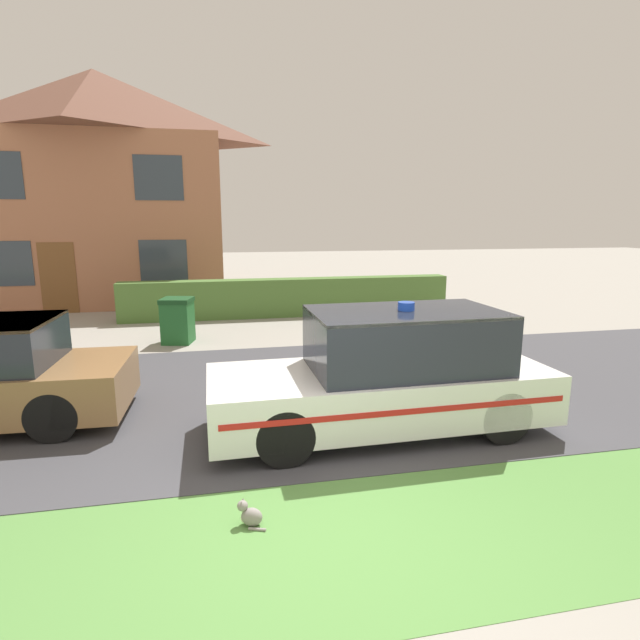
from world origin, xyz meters
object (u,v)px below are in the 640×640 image
Objects in this scene: police_car at (389,374)px; cat at (250,515)px; wheelie_bin at (178,320)px; house_left at (102,186)px.

police_car is 2.71m from cat.
police_car is 17.71× the size of cat.
wheelie_bin reaches higher than cat.
wheelie_bin is (2.85, -7.35, -3.37)m from house_left.
cat is 0.03× the size of house_left.
house_left is (-3.98, 14.66, 3.78)m from cat.
house_left is 8.57m from wheelie_bin.
wheelie_bin is at bearing -68.77° from house_left.
cat is 0.25× the size of wheelie_bin.
house_left is at bearing 123.75° from wheelie_bin.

